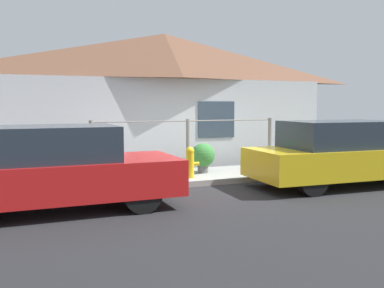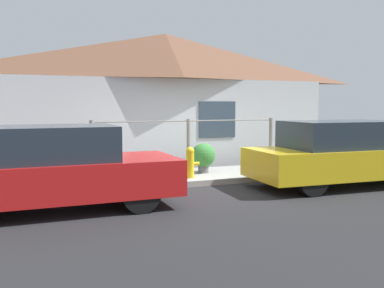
% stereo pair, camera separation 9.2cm
% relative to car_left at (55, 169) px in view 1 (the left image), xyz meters
% --- Properties ---
extents(ground_plane, '(60.00, 60.00, 0.00)m').
position_rel_car_left_xyz_m(ground_plane, '(3.40, 1.05, -0.70)').
color(ground_plane, '#262628').
extents(sidewalk, '(24.00, 1.80, 0.13)m').
position_rel_car_left_xyz_m(sidewalk, '(3.40, 1.95, -0.64)').
color(sidewalk, '#9E9E99').
rests_on(sidewalk, ground_plane).
extents(house, '(9.46, 2.23, 3.79)m').
position_rel_car_left_xyz_m(house, '(3.41, 4.46, 2.25)').
color(house, silver).
rests_on(house, ground_plane).
extents(fence, '(4.90, 0.10, 1.28)m').
position_rel_car_left_xyz_m(fence, '(3.40, 2.70, 0.12)').
color(fence, gray).
rests_on(fence, sidewalk).
extents(car_left, '(4.03, 1.67, 1.42)m').
position_rel_car_left_xyz_m(car_left, '(0.00, 0.00, 0.00)').
color(car_left, red).
rests_on(car_left, ground_plane).
extents(car_right, '(4.35, 1.76, 1.41)m').
position_rel_car_left_xyz_m(car_right, '(6.00, 0.00, -0.00)').
color(car_right, gold).
rests_on(car_right, ground_plane).
extents(fire_hydrant, '(0.43, 0.19, 0.70)m').
position_rel_car_left_xyz_m(fire_hydrant, '(2.98, 1.50, -0.21)').
color(fire_hydrant, yellow).
rests_on(fire_hydrant, sidewalk).
extents(potted_plant_near_hydrant, '(0.58, 0.58, 0.71)m').
position_rel_car_left_xyz_m(potted_plant_near_hydrant, '(3.54, 2.04, -0.17)').
color(potted_plant_near_hydrant, slate).
rests_on(potted_plant_near_hydrant, sidewalk).
extents(potted_plant_by_fence, '(0.38, 0.38, 0.53)m').
position_rel_car_left_xyz_m(potted_plant_by_fence, '(-0.29, 2.56, -0.28)').
color(potted_plant_by_fence, slate).
rests_on(potted_plant_by_fence, sidewalk).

